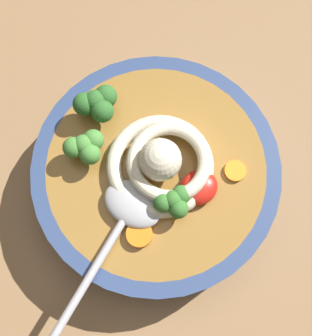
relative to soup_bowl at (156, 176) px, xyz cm
name	(u,v)px	position (x,y,z in cm)	size (l,w,h in cm)	color
table_slab	(160,161)	(2.20, 2.35, -5.19)	(98.02, 98.02, 4.10)	#936D47
soup_bowl	(156,176)	(0.00, 0.00, 0.00)	(25.62, 25.62, 6.08)	#334775
noodle_pile	(163,163)	(0.56, -0.32, 4.43)	(11.88, 11.65, 4.78)	beige
soup_spoon	(126,216)	(-5.29, -2.54, 3.74)	(16.98, 10.50, 1.60)	#B7B7BC
chili_sauce_dollop	(202,185)	(2.60, -4.24, 3.81)	(3.86, 3.47, 1.74)	red
broccoli_floret_beside_chili	(85,147)	(-4.85, 5.24, 5.01)	(4.17, 3.59, 3.30)	#7A9E60
broccoli_floret_beside_noodles	(174,202)	(-0.81, -4.14, 4.81)	(3.77, 3.24, 2.98)	#7A9E60
broccoli_floret_rear	(97,103)	(-1.44, 8.39, 5.22)	(4.61, 3.97, 3.65)	#7A9E60
carrot_slice_center	(139,234)	(-5.16, -4.67, 3.33)	(2.57, 2.57, 0.79)	orange
carrot_slice_right	(235,171)	(6.36, -4.85, 3.17)	(2.18, 2.18, 0.46)	orange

